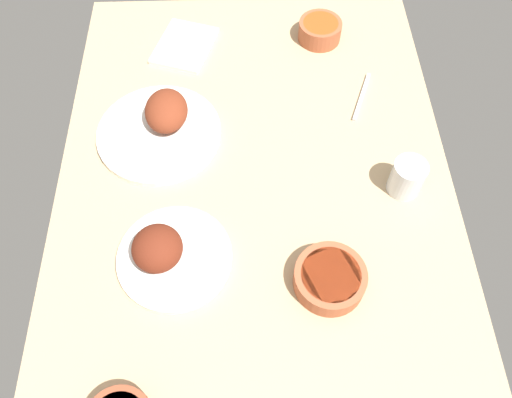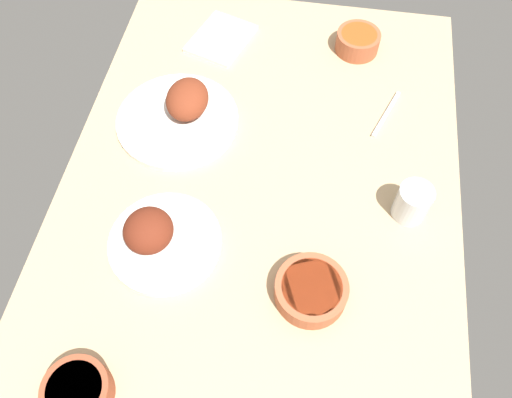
{
  "view_description": "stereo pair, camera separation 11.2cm",
  "coord_description": "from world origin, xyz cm",
  "px_view_note": "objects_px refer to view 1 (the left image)",
  "views": [
    {
      "loc": [
        -58.12,
        1.87,
        101.58
      ],
      "look_at": [
        0.0,
        0.0,
        6.0
      ],
      "focal_mm": 35.92,
      "sensor_mm": 36.0,
      "label": 1
    },
    {
      "loc": [
        -57.4,
        -9.28,
        101.58
      ],
      "look_at": [
        0.0,
        0.0,
        6.0
      ],
      "focal_mm": 35.92,
      "sensor_mm": 36.0,
      "label": 2
    }
  ],
  "objects_px": {
    "bowl_soup": "(320,30)",
    "fork_loose": "(362,97)",
    "plate_center_main": "(162,124)",
    "water_tumbler": "(407,177)",
    "bowl_sauce": "(330,278)",
    "folded_napkin": "(185,46)",
    "plate_near_viewer": "(167,253)"
  },
  "relations": [
    {
      "from": "bowl_soup",
      "to": "fork_loose",
      "type": "bearing_deg",
      "value": -158.43
    },
    {
      "from": "plate_center_main",
      "to": "bowl_soup",
      "type": "height_order",
      "value": "plate_center_main"
    },
    {
      "from": "water_tumbler",
      "to": "fork_loose",
      "type": "bearing_deg",
      "value": 11.24
    },
    {
      "from": "bowl_sauce",
      "to": "folded_napkin",
      "type": "height_order",
      "value": "bowl_sauce"
    },
    {
      "from": "water_tumbler",
      "to": "bowl_sauce",
      "type": "bearing_deg",
      "value": 139.45
    },
    {
      "from": "plate_near_viewer",
      "to": "folded_napkin",
      "type": "xyz_separation_m",
      "value": [
        0.63,
        -0.01,
        -0.02
      ]
    },
    {
      "from": "plate_near_viewer",
      "to": "bowl_soup",
      "type": "height_order",
      "value": "plate_near_viewer"
    },
    {
      "from": "folded_napkin",
      "to": "bowl_sauce",
      "type": "bearing_deg",
      "value": -155.34
    },
    {
      "from": "plate_center_main",
      "to": "folded_napkin",
      "type": "bearing_deg",
      "value": -7.83
    },
    {
      "from": "plate_near_viewer",
      "to": "bowl_sauce",
      "type": "bearing_deg",
      "value": -101.05
    },
    {
      "from": "water_tumbler",
      "to": "folded_napkin",
      "type": "xyz_separation_m",
      "value": [
        0.47,
        0.51,
        -0.04
      ]
    },
    {
      "from": "plate_near_viewer",
      "to": "water_tumbler",
      "type": "height_order",
      "value": "plate_near_viewer"
    },
    {
      "from": "bowl_soup",
      "to": "folded_napkin",
      "type": "relative_size",
      "value": 0.66
    },
    {
      "from": "plate_center_main",
      "to": "folded_napkin",
      "type": "xyz_separation_m",
      "value": [
        0.29,
        -0.04,
        -0.02
      ]
    },
    {
      "from": "plate_near_viewer",
      "to": "bowl_sauce",
      "type": "height_order",
      "value": "plate_near_viewer"
    },
    {
      "from": "water_tumbler",
      "to": "plate_center_main",
      "type": "bearing_deg",
      "value": 71.69
    },
    {
      "from": "bowl_sauce",
      "to": "bowl_soup",
      "type": "distance_m",
      "value": 0.72
    },
    {
      "from": "plate_center_main",
      "to": "bowl_sauce",
      "type": "bearing_deg",
      "value": -138.52
    },
    {
      "from": "plate_near_viewer",
      "to": "water_tumbler",
      "type": "distance_m",
      "value": 0.54
    },
    {
      "from": "plate_center_main",
      "to": "fork_loose",
      "type": "bearing_deg",
      "value": -79.5
    },
    {
      "from": "fork_loose",
      "to": "bowl_sauce",
      "type": "bearing_deg",
      "value": 5.78
    },
    {
      "from": "bowl_sauce",
      "to": "fork_loose",
      "type": "xyz_separation_m",
      "value": [
        0.5,
        -0.14,
        -0.02
      ]
    },
    {
      "from": "fork_loose",
      "to": "bowl_soup",
      "type": "bearing_deg",
      "value": -137.26
    },
    {
      "from": "fork_loose",
      "to": "water_tumbler",
      "type": "bearing_deg",
      "value": 32.41
    },
    {
      "from": "plate_near_viewer",
      "to": "bowl_sauce",
      "type": "relative_size",
      "value": 1.65
    },
    {
      "from": "fork_loose",
      "to": "plate_center_main",
      "type": "bearing_deg",
      "value": -58.33
    },
    {
      "from": "folded_napkin",
      "to": "plate_center_main",
      "type": "bearing_deg",
      "value": 172.17
    },
    {
      "from": "plate_center_main",
      "to": "plate_near_viewer",
      "type": "distance_m",
      "value": 0.34
    },
    {
      "from": "bowl_soup",
      "to": "water_tumbler",
      "type": "height_order",
      "value": "water_tumbler"
    },
    {
      "from": "water_tumbler",
      "to": "fork_loose",
      "type": "xyz_separation_m",
      "value": [
        0.27,
        0.05,
        -0.04
      ]
    },
    {
      "from": "plate_near_viewer",
      "to": "fork_loose",
      "type": "relative_size",
      "value": 1.47
    },
    {
      "from": "water_tumbler",
      "to": "bowl_soup",
      "type": "bearing_deg",
      "value": 15.99
    }
  ]
}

